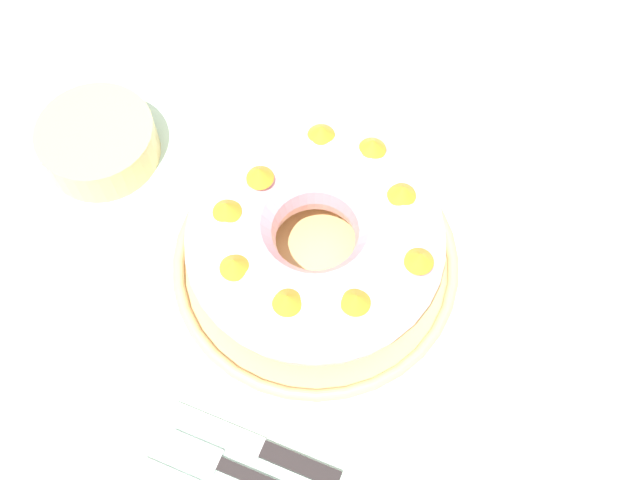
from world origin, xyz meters
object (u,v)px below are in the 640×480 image
(bundt_cake, at_px, (320,240))
(fork, at_px, (245,475))
(side_bowl, at_px, (99,142))
(cake_knife, at_px, (265,450))
(serving_dish, at_px, (320,264))

(bundt_cake, height_order, fork, bundt_cake)
(side_bowl, bearing_deg, cake_knife, -127.56)
(serving_dish, bearing_deg, cake_knife, -173.12)
(fork, bearing_deg, side_bowl, 46.96)
(fork, relative_size, cake_knife, 1.12)
(fork, bearing_deg, cake_knife, -18.09)
(fork, xyz_separation_m, side_bowl, (0.26, 0.29, 0.02))
(serving_dish, distance_m, side_bowl, 0.28)
(cake_knife, bearing_deg, fork, 170.44)
(cake_knife, height_order, side_bowl, side_bowl)
(bundt_cake, xyz_separation_m, cake_knife, (-0.19, -0.02, -0.06))
(fork, distance_m, cake_knife, 0.03)
(cake_knife, bearing_deg, side_bowl, 59.30)
(serving_dish, relative_size, fork, 1.55)
(serving_dish, xyz_separation_m, side_bowl, (0.04, 0.28, 0.01))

